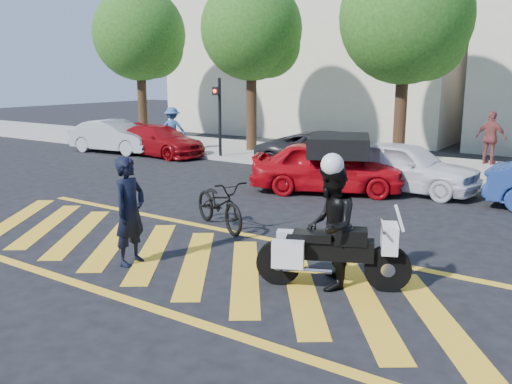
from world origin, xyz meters
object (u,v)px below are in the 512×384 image
Objects in this scene: officer_bike at (130,211)px; parked_mid_right at (404,166)px; red_convertible at (327,167)px; parked_mid_left at (335,154)px; officer_moto at (330,227)px; parked_far_left at (115,136)px; bicycle at (219,204)px; parked_left at (159,141)px; police_motorcycle at (330,252)px.

officer_bike is 0.45× the size of parked_mid_right.
parked_mid_left is (-0.97, 2.49, -0.01)m from red_convertible.
officer_moto reaches higher than officer_bike.
officer_bike is 0.46× the size of parked_far_left.
parked_mid_left reaches higher than bicycle.
parked_mid_left is at bearing -2.38° from red_convertible.
parked_far_left reaches higher than parked_left.
bicycle is 11.32m from parked_left.
bicycle is 6.41m from parked_mid_right.
parked_far_left is (-11.00, 6.83, 0.14)m from bicycle.
parked_mid_left is (-4.24, 8.91, 0.14)m from police_motorcycle.
officer_bike is at bearing -97.54° from officer_moto.
police_motorcycle is 0.41m from officer_moto.
parked_mid_right is at bearing -91.67° from parked_left.
bicycle is 1.06× the size of officer_moto.
red_convertible is (0.18, 7.42, -0.23)m from officer_bike.
officer_bike is at bearing 172.13° from police_motorcycle.
red_convertible reaches higher than parked_mid_left.
parked_left is (-8.83, 9.91, -0.34)m from officer_bike.
officer_bike reaches higher than red_convertible.
parked_mid_left is at bearing -85.66° from parked_left.
bicycle is 3.94m from police_motorcycle.
parked_mid_left is at bearing -93.77° from parked_far_left.
officer_bike is at bearing 171.43° from parked_mid_right.
officer_moto reaches higher than police_motorcycle.
parked_far_left is at bearing 55.66° from red_convertible.
parked_mid_right is at bearing -99.19° from parked_far_left.
parked_mid_right is (13.06, -0.77, 0.04)m from parked_far_left.
parked_left is at bearing -86.55° from parked_far_left.
officer_bike is at bearing -151.71° from bicycle.
parked_mid_right is (2.06, 6.06, 0.18)m from bicycle.
parked_far_left is 2.30m from parked_left.
officer_bike is 0.45× the size of parked_left.
red_convertible reaches higher than police_motorcycle.
police_motorcycle is 7.20m from red_convertible.
officer_moto is 0.38× the size of parked_mid_left.
red_convertible is at bearing -163.26° from parked_mid_left.
officer_moto reaches higher than bicycle.
parked_left is at bearing 34.38° from officer_bike.
officer_moto reaches higher than red_convertible.
officer_bike is 0.92× the size of bicycle.
red_convertible is (-3.25, 6.40, -0.26)m from officer_moto.
parked_left reaches higher than bicycle.
officer_bike is 0.97× the size of officer_moto.
parked_mid_left and parked_mid_right have the same top height.
officer_moto is at bearing 116.89° from police_motorcycle.
bicycle is at bearing -139.64° from officer_moto.
police_motorcycle is 15.18m from parked_left.
parked_far_left reaches higher than bicycle.
parked_mid_left is (-4.22, 8.89, -0.27)m from officer_moto.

